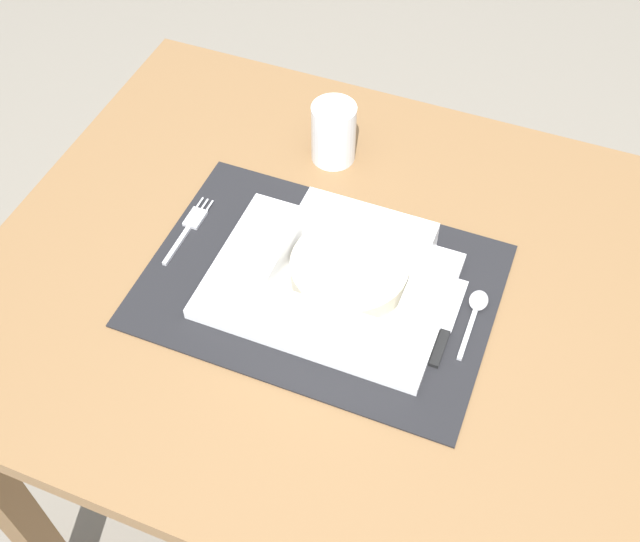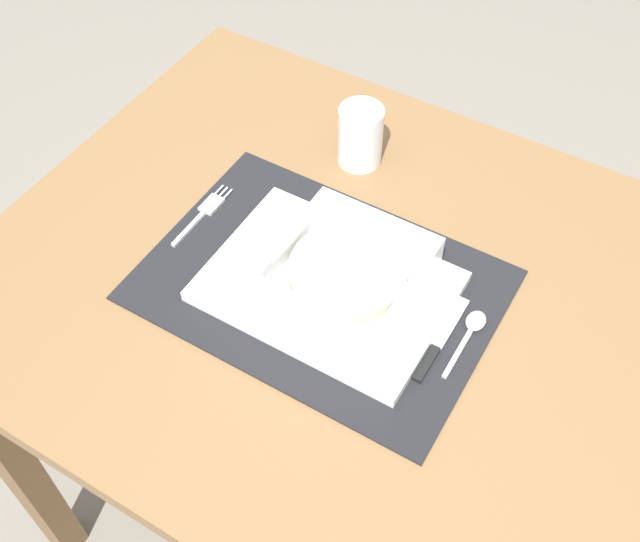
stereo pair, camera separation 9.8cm
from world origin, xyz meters
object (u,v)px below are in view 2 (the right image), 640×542
object	(u,v)px
porridge_bowl	(348,275)
drinking_glass	(360,139)
dining_table	(342,329)
bread_knife	(418,337)
fork	(205,211)
spoon	(472,327)
butter_knife	(438,344)

from	to	relation	value
porridge_bowl	drinking_glass	bearing A→B (deg)	115.42
dining_table	drinking_glass	bearing A→B (deg)	113.92
dining_table	porridge_bowl	bearing A→B (deg)	-49.30
porridge_bowl	bread_knife	world-z (taller)	porridge_bowl
fork	spoon	bearing A→B (deg)	-2.38
spoon	fork	bearing A→B (deg)	-176.29
dining_table	drinking_glass	distance (m)	0.28
porridge_bowl	butter_knife	xyz separation A→B (m)	(0.13, -0.01, -0.03)
spoon	porridge_bowl	bearing A→B (deg)	-166.62
fork	spoon	distance (m)	0.40
butter_knife	spoon	bearing A→B (deg)	60.96
porridge_bowl	spoon	world-z (taller)	porridge_bowl
spoon	drinking_glass	world-z (taller)	drinking_glass
drinking_glass	bread_knife	bearing A→B (deg)	-48.29
fork	spoon	size ratio (longest dim) A/B	1.18
dining_table	butter_knife	size ratio (longest dim) A/B	6.80
butter_knife	bread_knife	size ratio (longest dim) A/B	1.04
dining_table	porridge_bowl	distance (m)	0.15
butter_knife	bread_knife	bearing A→B (deg)	-167.79
spoon	drinking_glass	bearing A→B (deg)	146.19
drinking_glass	fork	bearing A→B (deg)	-122.45
butter_knife	drinking_glass	distance (m)	0.34
butter_knife	fork	bearing A→B (deg)	177.47
dining_table	porridge_bowl	xyz separation A→B (m)	(0.01, -0.02, 0.15)
dining_table	bread_knife	bearing A→B (deg)	-14.99
butter_knife	bread_knife	xyz separation A→B (m)	(-0.02, -0.00, -0.00)
porridge_bowl	spoon	size ratio (longest dim) A/B	1.63
bread_knife	drinking_glass	world-z (taller)	drinking_glass
bread_knife	dining_table	bearing A→B (deg)	166.22
butter_knife	dining_table	bearing A→B (deg)	171.66
fork	bread_knife	xyz separation A→B (m)	(0.35, -0.04, 0.00)
porridge_bowl	bread_knife	bearing A→B (deg)	-8.25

